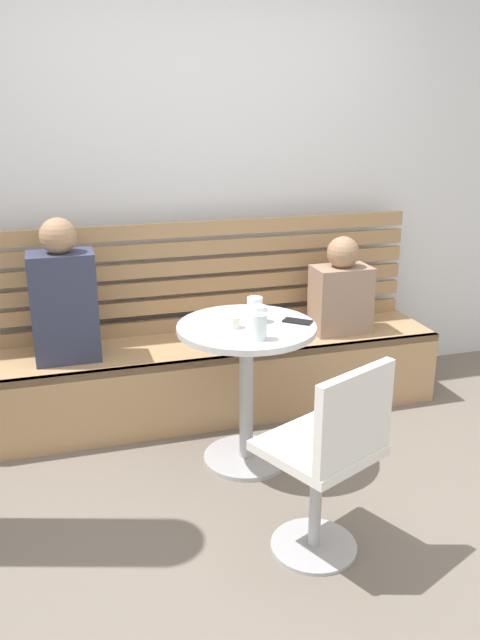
{
  "coord_description": "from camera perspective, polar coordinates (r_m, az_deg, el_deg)",
  "views": [
    {
      "loc": [
        -0.84,
        -2.21,
        1.76
      ],
      "look_at": [
        0.02,
        0.66,
        0.75
      ],
      "focal_mm": 36.25,
      "sensor_mm": 36.0,
      "label": 1
    }
  ],
  "objects": [
    {
      "name": "cup_glass_tall",
      "position": [
        2.92,
        1.7,
        -0.61
      ],
      "size": [
        0.07,
        0.07,
        0.12
      ],
      "primitive_type": "cylinder",
      "color": "silver",
      "rests_on": "cafe_table"
    },
    {
      "name": "booth_backrest",
      "position": [
        3.88,
        -3.53,
        3.9
      ],
      "size": [
        2.65,
        0.04,
        0.67
      ],
      "color": "#A68157",
      "rests_on": "booth_bench"
    },
    {
      "name": "cup_glass_short",
      "position": [
        3.16,
        1.68,
        0.54
      ],
      "size": [
        0.08,
        0.08,
        0.08
      ],
      "primitive_type": "cylinder",
      "color": "silver",
      "rests_on": "cafe_table"
    },
    {
      "name": "person_child_left",
      "position": [
        3.91,
        8.91,
        2.56
      ],
      "size": [
        0.34,
        0.22,
        0.58
      ],
      "color": "#9E7F6B",
      "rests_on": "booth_bench"
    },
    {
      "name": "phone_on_table",
      "position": [
        3.18,
        5.1,
        -0.11
      ],
      "size": [
        0.15,
        0.14,
        0.01
      ],
      "primitive_type": "cube",
      "rotation": [
        0.0,
        0.0,
        0.87
      ],
      "color": "black",
      "rests_on": "cafe_table"
    },
    {
      "name": "booth_bench",
      "position": [
        3.84,
        -2.54,
        -5.05
      ],
      "size": [
        2.7,
        0.52,
        0.44
      ],
      "color": "tan",
      "rests_on": "ground"
    },
    {
      "name": "cafe_table",
      "position": [
        3.2,
        0.57,
        -4.19
      ],
      "size": [
        0.68,
        0.68,
        0.74
      ],
      "color": "#ADADB2",
      "rests_on": "ground"
    },
    {
      "name": "person_adult",
      "position": [
        3.53,
        -15.31,
        1.91
      ],
      "size": [
        0.34,
        0.22,
        0.77
      ],
      "color": "#333851",
      "rests_on": "booth_bench"
    },
    {
      "name": "white_chair",
      "position": [
        2.58,
        7.95,
        -11.73
      ],
      "size": [
        0.53,
        0.53,
        0.85
      ],
      "color": "#ADADB2",
      "rests_on": "ground"
    },
    {
      "name": "cup_espresso_small",
      "position": [
        3.08,
        -0.48,
        -0.21
      ],
      "size": [
        0.06,
        0.06,
        0.05
      ],
      "primitive_type": "cylinder",
      "color": "silver",
      "rests_on": "cafe_table"
    },
    {
      "name": "cup_ceramic_white",
      "position": [
        3.34,
        1.32,
        1.44
      ],
      "size": [
        0.08,
        0.08,
        0.07
      ],
      "primitive_type": "cylinder",
      "color": "white",
      "rests_on": "cafe_table"
    },
    {
      "name": "back_wall",
      "position": [
        3.96,
        -4.41,
        14.07
      ],
      "size": [
        5.2,
        0.1,
        2.9
      ],
      "primitive_type": "cube",
      "color": "silver",
      "rests_on": "ground"
    },
    {
      "name": "ground",
      "position": [
        2.95,
        3.51,
        -18.05
      ],
      "size": [
        8.0,
        8.0,
        0.0
      ],
      "primitive_type": "plane",
      "color": "#70665B"
    }
  ]
}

